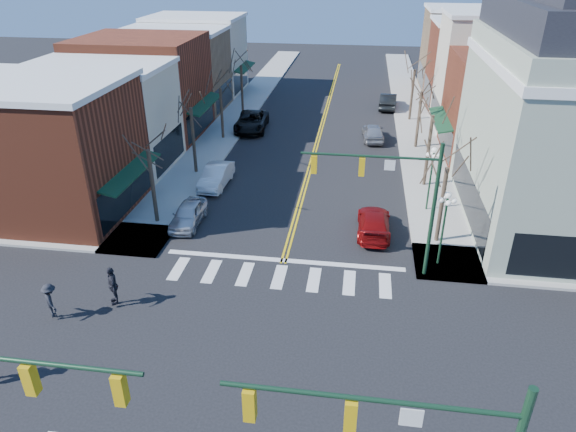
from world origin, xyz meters
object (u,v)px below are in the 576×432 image
at_px(car_right_near, 374,223).
at_px(pedestrian_dark_a, 113,285).
at_px(lamppost_midblock, 432,168).
at_px(car_left_mid, 216,176).
at_px(car_left_far, 252,121).
at_px(pedestrian_dark_b, 51,300).
at_px(car_left_near, 188,214).
at_px(car_right_mid, 373,132).
at_px(lamppost_corner, 445,216).
at_px(car_right_far, 388,101).

height_order(car_right_near, pedestrian_dark_a, pedestrian_dark_a).
bearing_deg(car_right_near, lamppost_midblock, -135.06).
height_order(car_left_mid, car_left_far, car_left_far).
bearing_deg(car_left_far, pedestrian_dark_a, -95.54).
height_order(car_left_mid, car_right_near, car_left_mid).
bearing_deg(pedestrian_dark_b, pedestrian_dark_a, -102.56).
xyz_separation_m(car_left_near, pedestrian_dark_a, (-0.90, -8.30, 0.44)).
distance_m(car_left_mid, pedestrian_dark_a, 14.23).
bearing_deg(car_left_far, car_right_mid, -10.29).
bearing_deg(pedestrian_dark_a, car_left_far, 146.02).
xyz_separation_m(car_left_far, car_right_near, (11.20, -18.30, -0.14)).
relative_size(lamppost_corner, pedestrian_dark_a, 2.22).
distance_m(car_right_mid, car_right_far, 10.74).
xyz_separation_m(lamppost_midblock, car_right_near, (-3.40, -3.41, -2.28)).
bearing_deg(lamppost_midblock, car_right_near, -134.92).
distance_m(lamppost_corner, car_left_far, 25.98).
bearing_deg(car_left_mid, lamppost_corner, -28.69).
bearing_deg(car_right_far, car_left_mid, 64.53).
height_order(lamppost_corner, pedestrian_dark_a, lamppost_corner).
bearing_deg(car_left_near, car_left_far, 89.59).
xyz_separation_m(lamppost_midblock, car_left_mid, (-14.46, 1.97, -2.22)).
height_order(car_right_mid, pedestrian_dark_b, pedestrian_dark_b).
xyz_separation_m(car_left_far, car_right_mid, (11.20, -1.31, -0.09)).
distance_m(car_left_near, car_right_mid, 20.77).
relative_size(lamppost_midblock, pedestrian_dark_b, 2.57).
distance_m(car_left_mid, car_right_mid, 16.04).
xyz_separation_m(car_left_far, pedestrian_dark_b, (-3.24, -28.44, 0.17)).
relative_size(car_left_near, car_left_far, 0.68).
distance_m(pedestrian_dark_a, pedestrian_dark_b, 2.70).
distance_m(lamppost_corner, pedestrian_dark_b, 19.28).
bearing_deg(car_left_far, car_right_near, -62.17).
bearing_deg(car_left_mid, car_right_mid, 48.05).
relative_size(car_left_mid, car_right_mid, 1.04).
bearing_deg(pedestrian_dark_a, car_right_mid, 122.79).
xyz_separation_m(lamppost_corner, car_left_mid, (-14.46, 8.47, -2.22)).
height_order(car_right_near, car_right_mid, car_right_mid).
bearing_deg(car_right_far, car_right_mid, 85.63).
height_order(lamppost_corner, car_right_near, lamppost_corner).
bearing_deg(car_right_far, car_left_near, 69.72).
height_order(car_left_near, pedestrian_dark_a, pedestrian_dark_a).
bearing_deg(car_right_mid, car_right_far, -103.10).
bearing_deg(pedestrian_dark_a, car_left_mid, 143.75).
bearing_deg(car_right_far, pedestrian_dark_b, 71.19).
distance_m(car_left_far, pedestrian_dark_b, 28.63).
height_order(pedestrian_dark_a, pedestrian_dark_b, pedestrian_dark_a).
xyz_separation_m(pedestrian_dark_a, pedestrian_dark_b, (-2.34, -1.34, -0.13)).
xyz_separation_m(lamppost_midblock, car_left_near, (-14.60, -3.91, -2.28)).
height_order(car_left_mid, car_right_mid, car_left_mid).
xyz_separation_m(car_right_far, pedestrian_dark_b, (-16.04, -37.75, 0.20)).
bearing_deg(car_right_far, lamppost_corner, 97.56).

